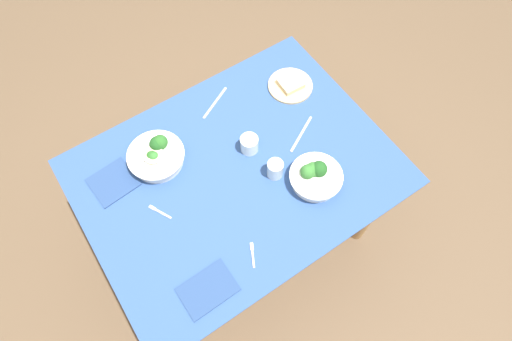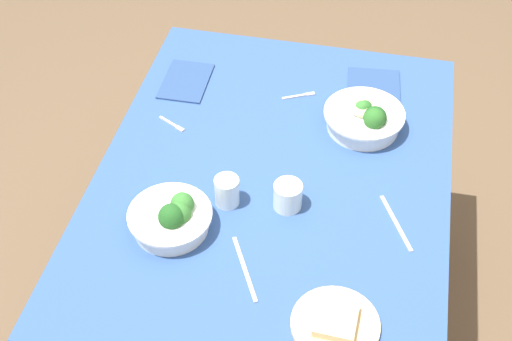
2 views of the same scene
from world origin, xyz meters
TOP-DOWN VIEW (x-y plane):
  - ground_plane at (0.00, 0.00)m, footprint 6.00×6.00m
  - dining_table at (0.00, 0.00)m, footprint 1.26×0.96m
  - broccoli_bowl_far at (-0.24, 0.23)m, footprint 0.24×0.24m
  - broccoli_bowl_near at (0.24, -0.21)m, footprint 0.22×0.22m
  - bread_side_plate at (0.44, 0.23)m, footprint 0.20×0.20m
  - water_glass_center at (0.12, -0.10)m, footprint 0.07×0.07m
  - water_glass_side at (0.10, 0.06)m, footprint 0.08×0.08m
  - fork_by_far_bowl at (-0.14, -0.33)m, footprint 0.05×0.09m
  - fork_by_near_bowl at (-0.35, 0.02)m, footprint 0.06×0.10m
  - table_knife_left at (0.11, 0.34)m, footprint 0.18×0.10m
  - table_knife_right at (0.33, -0.01)m, footprint 0.18×0.10m
  - napkin_folded_upper at (-0.45, 0.24)m, footprint 0.19×0.18m
  - napkin_folded_lower at (-0.35, -0.35)m, footprint 0.20×0.14m

SIDE VIEW (x-z plane):
  - ground_plane at x=0.00m, z-range 0.00..0.00m
  - dining_table at x=0.00m, z-range 0.25..0.98m
  - table_knife_left at x=0.11m, z-range 0.73..0.74m
  - table_knife_right at x=0.33m, z-range 0.73..0.74m
  - fork_by_far_bowl at x=-0.14m, z-range 0.73..0.74m
  - fork_by_near_bowl at x=-0.35m, z-range 0.73..0.74m
  - napkin_folded_upper at x=-0.45m, z-range 0.73..0.74m
  - napkin_folded_lower at x=-0.35m, z-range 0.73..0.74m
  - bread_side_plate at x=0.44m, z-range 0.73..0.76m
  - water_glass_side at x=0.10m, z-range 0.73..0.81m
  - broccoli_bowl_near at x=0.24m, z-range 0.72..0.82m
  - broccoli_bowl_far at x=-0.24m, z-range 0.72..0.82m
  - water_glass_center at x=0.12m, z-range 0.73..0.81m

